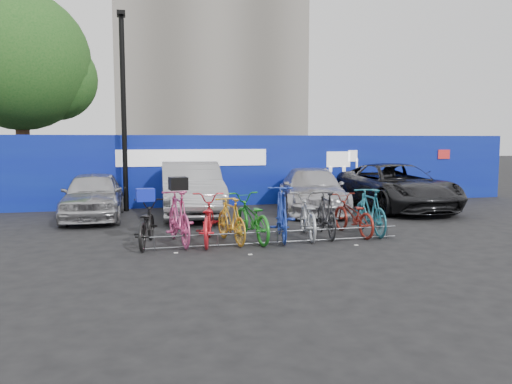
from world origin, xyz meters
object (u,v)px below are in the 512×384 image
object	(u,v)px
bike_1	(179,217)
bike_6	(307,216)
bike_3	(231,220)
bike_4	(251,218)
tree	(26,65)
lamppost	(124,106)
bike_2	(207,219)
bike_7	(326,214)
car_0	(93,195)
car_3	(395,186)
car_1	(191,189)
bike_8	(353,215)
bike_9	(370,211)
car_2	(312,190)
bike_0	(146,224)
bike_5	(282,213)
bike_rack	(278,237)

from	to	relation	value
bike_1	bike_6	size ratio (longest dim) A/B	1.02
bike_3	bike_4	size ratio (longest dim) A/B	0.84
tree	bike_4	size ratio (longest dim) A/B	3.92
bike_3	bike_1	bearing A→B (deg)	-16.01
tree	lamppost	world-z (taller)	tree
bike_2	bike_7	distance (m)	2.80
bike_1	bike_4	distance (m)	1.60
tree	car_0	distance (m)	7.89
tree	car_3	xyz separation A→B (m)	(12.07, -6.25, -4.33)
car_1	bike_8	size ratio (longest dim) A/B	2.66
bike_1	bike_8	size ratio (longest dim) A/B	1.08
bike_4	bike_9	size ratio (longest dim) A/B	1.08
car_2	bike_8	world-z (taller)	car_2
car_0	bike_8	world-z (taller)	car_0
tree	car_3	distance (m)	14.26
bike_0	car_0	bearing A→B (deg)	-62.16
bike_5	bike_9	bearing A→B (deg)	-165.06
bike_6	car_3	bearing A→B (deg)	-128.50
bike_4	bike_7	bearing A→B (deg)	175.97
car_0	car_2	xyz separation A→B (m)	(6.57, -0.08, -0.01)
car_1	bike_rack	bearing A→B (deg)	-71.61
bike_4	bike_rack	bearing A→B (deg)	125.84
car_2	bike_0	bearing A→B (deg)	-129.61
car_1	bike_1	xyz separation A→B (m)	(-0.75, -4.15, -0.20)
bike_rack	bike_1	bearing A→B (deg)	165.19
bike_6	bike_2	bearing A→B (deg)	12.16
bike_3	lamppost	bearing A→B (deg)	-77.56
bike_3	bike_5	distance (m)	1.17
bike_5	bike_8	bearing A→B (deg)	-163.39
tree	car_0	xyz separation A→B (m)	(2.69, -5.98, -4.39)
lamppost	bike_1	size ratio (longest dim) A/B	3.12
car_0	bike_9	world-z (taller)	car_0
bike_1	car_2	bearing A→B (deg)	-145.31
bike_4	car_1	bearing A→B (deg)	-85.51
bike_1	bike_6	distance (m)	2.94
car_2	bike_2	world-z (taller)	car_2
bike_3	car_2	bearing A→B (deg)	-139.00
car_3	bike_0	xyz separation A→B (m)	(-8.04, -3.86, -0.26)
bike_4	bike_6	bearing A→B (deg)	176.17
bike_1	bike_6	xyz separation A→B (m)	(2.93, 0.03, -0.08)
bike_6	car_2	bearing A→B (deg)	-101.30
car_2	bike_8	xyz separation A→B (m)	(-0.46, -3.98, -0.19)
bike_4	bike_8	distance (m)	2.49
car_2	bike_9	world-z (taller)	car_2
tree	bike_7	size ratio (longest dim) A/B	4.40
lamppost	bike_9	size ratio (longest dim) A/B	3.32
car_0	bike_4	bearing A→B (deg)	-47.81
bike_rack	bike_3	distance (m)	1.08
bike_6	bike_8	bearing A→B (deg)	-167.46
bike_5	bike_7	bearing A→B (deg)	-161.59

